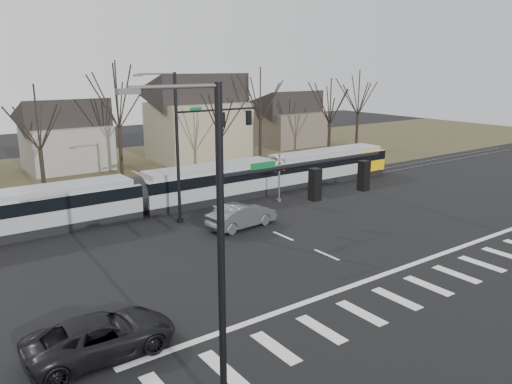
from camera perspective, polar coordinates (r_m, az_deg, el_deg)
ground at (r=28.01m, az=10.91°, el=-8.28°), size 140.00×140.00×0.00m
grass_verge at (r=54.15m, az=-14.35°, el=2.53°), size 140.00×28.00×0.01m
crosswalk at (r=25.68m, az=17.48°, el=-10.84°), size 27.00×2.60×0.01m
stop_line at (r=26.91m, az=13.72°, el=-9.38°), size 28.00×0.35×0.01m
lane_dashes at (r=40.03m, az=-5.85°, el=-1.17°), size 0.18×30.00×0.01m
rail_pair at (r=39.85m, az=-5.71°, el=-1.20°), size 90.00×1.52×0.06m
tram at (r=39.89m, az=-5.27°, el=1.14°), size 38.55×2.86×2.92m
sedan at (r=33.57m, az=-1.64°, el=-2.71°), size 2.85×5.35×1.63m
suv at (r=20.29m, az=-17.26°, el=-15.45°), size 2.64×5.61×1.55m
signal_pole_near_left at (r=15.25m, az=1.08°, el=-4.55°), size 9.28×0.44×10.20m
signal_pole_far at (r=34.71m, az=-6.65°, el=6.04°), size 9.28×0.44×10.20m
rail_crossing_signal at (r=39.70m, az=2.67°, el=1.55°), size 1.08×0.36×4.00m
tree_row at (r=48.71m, az=-9.88°, el=7.45°), size 59.20×7.20×10.00m
house_b at (r=55.77m, az=-20.94°, el=6.50°), size 8.64×7.56×7.65m
house_c at (r=58.07m, az=-6.68°, el=8.86°), size 10.80×8.64×10.10m
house_d at (r=68.27m, az=3.69°, el=8.66°), size 8.64×7.56×7.65m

